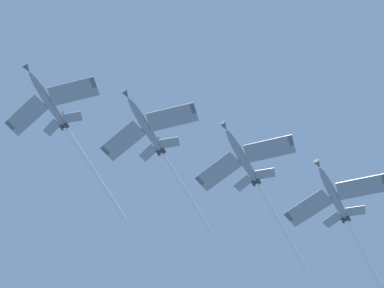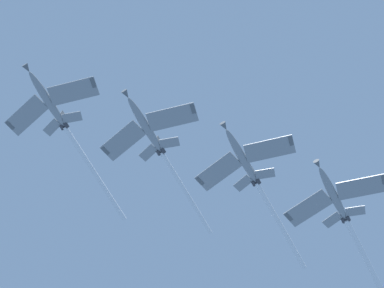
{
  "view_description": "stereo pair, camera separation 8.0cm",
  "coord_description": "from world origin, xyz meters",
  "px_view_note": "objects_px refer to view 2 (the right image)",
  "views": [
    {
      "loc": [
        43.63,
        -36.3,
        1.54
      ],
      "look_at": [
        4.49,
        29.76,
        105.96
      ],
      "focal_mm": 66.39,
      "sensor_mm": 36.0,
      "label": 1
    },
    {
      "loc": [
        43.56,
        -36.34,
        1.54
      ],
      "look_at": [
        4.49,
        29.76,
        105.96
      ],
      "focal_mm": 66.39,
      "sensor_mm": 36.0,
      "label": 2
    }
  ],
  "objects_px": {
    "jet_second": "(154,140)",
    "jet_third": "(253,177)",
    "jet_lead": "(61,121)",
    "jet_fourth": "(344,216)"
  },
  "relations": [
    {
      "from": "jet_second",
      "to": "jet_third",
      "type": "xyz_separation_m",
      "value": [
        12.47,
        14.91,
        -2.8
      ]
    },
    {
      "from": "jet_lead",
      "to": "jet_second",
      "type": "bearing_deg",
      "value": 37.89
    },
    {
      "from": "jet_lead",
      "to": "jet_third",
      "type": "bearing_deg",
      "value": 44.33
    },
    {
      "from": "jet_third",
      "to": "jet_lead",
      "type": "bearing_deg",
      "value": -135.67
    },
    {
      "from": "jet_fourth",
      "to": "jet_second",
      "type": "bearing_deg",
      "value": -129.9
    },
    {
      "from": "jet_lead",
      "to": "jet_fourth",
      "type": "relative_size",
      "value": 1.08
    },
    {
      "from": "jet_third",
      "to": "jet_fourth",
      "type": "height_order",
      "value": "jet_third"
    },
    {
      "from": "jet_second",
      "to": "jet_third",
      "type": "height_order",
      "value": "jet_second"
    },
    {
      "from": "jet_second",
      "to": "jet_fourth",
      "type": "relative_size",
      "value": 1.0
    },
    {
      "from": "jet_lead",
      "to": "jet_third",
      "type": "distance_m",
      "value": 37.11
    }
  ]
}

